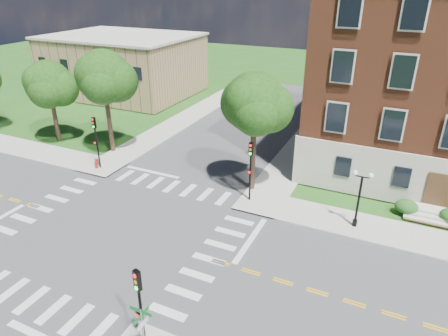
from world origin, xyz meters
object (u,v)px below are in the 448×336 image
at_px(fire_hydrant, 96,164).
at_px(traffic_signal_nw, 96,136).
at_px(traffic_signal_ne, 250,164).
at_px(twin_lamp_west, 359,196).
at_px(traffic_signal_se, 140,303).
at_px(street_sign_pole, 143,325).

bearing_deg(fire_hydrant, traffic_signal_nw, 41.65).
distance_m(traffic_signal_ne, fire_hydrant, 15.07).
xyz_separation_m(traffic_signal_nw, twin_lamp_west, (22.62, 0.08, -0.66)).
bearing_deg(twin_lamp_west, traffic_signal_ne, 178.16).
distance_m(traffic_signal_se, traffic_signal_ne, 15.21).
bearing_deg(twin_lamp_west, traffic_signal_nw, -179.79).
distance_m(traffic_signal_se, street_sign_pole, 0.99).
xyz_separation_m(traffic_signal_nw, street_sign_pole, (15.72, -15.18, -0.88)).
height_order(traffic_signal_se, traffic_signal_nw, same).
xyz_separation_m(twin_lamp_west, fire_hydrant, (-22.86, -0.30, -2.06)).
distance_m(traffic_signal_se, twin_lamp_west, 16.58).
height_order(traffic_signal_se, street_sign_pole, traffic_signal_se).
height_order(traffic_signal_nw, twin_lamp_west, traffic_signal_nw).
bearing_deg(street_sign_pole, fire_hydrant, 136.86).
xyz_separation_m(traffic_signal_ne, fire_hydrant, (-14.82, -0.56, -2.72)).
bearing_deg(traffic_signal_ne, traffic_signal_nw, -178.66).
bearing_deg(traffic_signal_se, traffic_signal_nw, 136.11).
height_order(traffic_signal_ne, traffic_signal_nw, same).
relative_size(traffic_signal_ne, traffic_signal_nw, 1.00).
bearing_deg(twin_lamp_west, street_sign_pole, -114.32).
relative_size(traffic_signal_se, traffic_signal_ne, 1.00).
relative_size(twin_lamp_west, street_sign_pole, 1.36).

